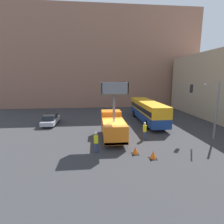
{
  "coord_description": "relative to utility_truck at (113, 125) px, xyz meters",
  "views": [
    {
      "loc": [
        -1.72,
        -16.91,
        6.44
      ],
      "look_at": [
        0.16,
        1.93,
        2.79
      ],
      "focal_mm": 28.0,
      "sensor_mm": 36.0,
      "label": 1
    }
  ],
  "objects": [
    {
      "name": "utility_truck",
      "position": [
        0.0,
        0.0,
        0.0
      ],
      "size": [
        2.51,
        6.16,
        6.08
      ],
      "color": "orange",
      "rests_on": "ground_plane"
    },
    {
      "name": "road_worker_directing",
      "position": [
        3.36,
        -0.56,
        -0.6
      ],
      "size": [
        0.38,
        0.38,
        1.91
      ],
      "rotation": [
        0.0,
        0.0,
        1.66
      ],
      "color": "navy",
      "rests_on": "ground_plane"
    },
    {
      "name": "parked_car_curbside",
      "position": [
        -8.14,
        6.76,
        -0.81
      ],
      "size": [
        1.73,
        4.74,
        1.51
      ],
      "color": "#A8A8B2",
      "rests_on": "ground_plane"
    },
    {
      "name": "building_backdrop_far",
      "position": [
        -0.16,
        25.84,
        9.21
      ],
      "size": [
        44.0,
        10.0,
        21.55
      ],
      "color": "#936651",
      "rests_on": "ground_plane"
    },
    {
      "name": "traffic_light_pole",
      "position": [
        10.0,
        -0.77,
        2.51
      ],
      "size": [
        2.54,
        2.3,
        6.11
      ],
      "color": "slate",
      "rests_on": "ground_plane"
    },
    {
      "name": "traffic_cone_near_truck",
      "position": [
        2.76,
        -5.13,
        -1.24
      ],
      "size": [
        0.61,
        0.61,
        0.7
      ],
      "color": "black",
      "rests_on": "ground_plane"
    },
    {
      "name": "traffic_cone_mid_road",
      "position": [
        1.52,
        -4.11,
        -1.24
      ],
      "size": [
        0.61,
        0.61,
        0.7
      ],
      "color": "black",
      "rests_on": "ground_plane"
    },
    {
      "name": "ground_plane",
      "position": [
        -0.16,
        -1.08,
        -1.57
      ],
      "size": [
        120.0,
        120.0,
        0.0
      ],
      "primitive_type": "plane",
      "color": "#333335"
    },
    {
      "name": "road_worker_near_truck",
      "position": [
        -1.84,
        -3.42,
        -0.59
      ],
      "size": [
        0.38,
        0.38,
        1.93
      ],
      "rotation": [
        0.0,
        0.0,
        4.6
      ],
      "color": "navy",
      "rests_on": "ground_plane"
    },
    {
      "name": "city_bus",
      "position": [
        5.9,
        6.94,
        0.28
      ],
      "size": [
        2.48,
        11.81,
        3.1
      ],
      "rotation": [
        0.0,
        0.0,
        1.9
      ],
      "color": "navy",
      "rests_on": "ground_plane"
    }
  ]
}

